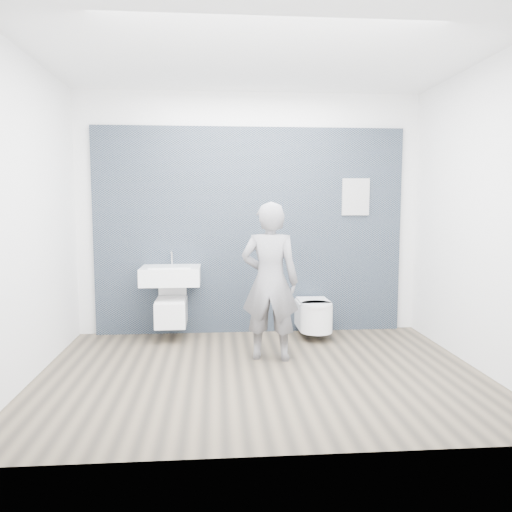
{
  "coord_description": "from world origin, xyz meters",
  "views": [
    {
      "loc": [
        -0.4,
        -4.36,
        1.53
      ],
      "look_at": [
        0.0,
        0.6,
        1.0
      ],
      "focal_mm": 35.0,
      "sensor_mm": 36.0,
      "label": 1
    }
  ],
  "objects": [
    {
      "name": "toilet_square",
      "position": [
        -0.91,
        1.2,
        0.33
      ],
      "size": [
        0.34,
        0.49,
        0.66
      ],
      "color": "white",
      "rests_on": "ground"
    },
    {
      "name": "info_placard",
      "position": [
        1.24,
        1.43,
        0.0
      ],
      "size": [
        0.32,
        0.03,
        0.43
      ],
      "primitive_type": "cube",
      "color": "silver",
      "rests_on": "ground"
    },
    {
      "name": "room_shell",
      "position": [
        0.0,
        0.0,
        1.74
      ],
      "size": [
        4.0,
        4.0,
        4.0
      ],
      "color": "silver",
      "rests_on": "ground"
    },
    {
      "name": "toilet_rounded",
      "position": [
        0.71,
        1.13,
        0.26
      ],
      "size": [
        0.36,
        0.61,
        0.33
      ],
      "color": "white",
      "rests_on": "ground"
    },
    {
      "name": "washbasin",
      "position": [
        -0.91,
        1.2,
        0.73
      ],
      "size": [
        0.65,
        0.49,
        0.49
      ],
      "color": "white",
      "rests_on": "ground"
    },
    {
      "name": "tile_wall",
      "position": [
        0.0,
        1.47,
        0.0
      ],
      "size": [
        3.6,
        0.06,
        2.4
      ],
      "primitive_type": "cube",
      "color": "black",
      "rests_on": "ground"
    },
    {
      "name": "ground",
      "position": [
        0.0,
        0.0,
        0.0
      ],
      "size": [
        4.0,
        4.0,
        0.0
      ],
      "primitive_type": "plane",
      "color": "brown",
      "rests_on": "ground"
    },
    {
      "name": "visitor",
      "position": [
        0.12,
        0.4,
        0.77
      ],
      "size": [
        0.63,
        0.48,
        1.54
      ],
      "primitive_type": "imported",
      "rotation": [
        0.0,
        0.0,
        2.92
      ],
      "color": "gray",
      "rests_on": "ground"
    }
  ]
}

